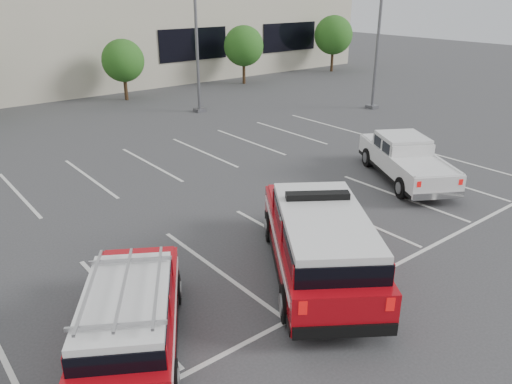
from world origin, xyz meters
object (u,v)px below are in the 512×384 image
light_pole_mid (196,23)px  white_pickup (405,163)px  tree_right (244,47)px  ladder_suv (131,320)px  fire_chief_suv (319,246)px  tree_far_right (334,36)px  convention_building (0,22)px  tree_mid_right (124,62)px  light_pole_right (380,22)px

light_pole_mid → white_pickup: 15.60m
tree_right → ladder_suv: bearing=-131.6°
fire_chief_suv → tree_far_right: bearing=77.4°
tree_right → tree_far_right: 10.00m
tree_right → convention_building: bearing=146.6°
tree_mid_right → ladder_suv: size_ratio=0.82×
light_pole_right → white_pickup: light_pole_right is taller
convention_building → tree_mid_right: 11.20m
tree_right → light_pole_right: (0.91, -12.05, 2.41)m
tree_far_right → ladder_suv: (-30.96, -23.58, -2.31)m
tree_mid_right → light_pole_mid: bearing=-72.5°
tree_right → tree_far_right: (10.00, 0.00, 0.27)m
light_pole_right → tree_far_right: bearing=53.0°
convention_building → light_pole_right: 26.99m
light_pole_mid → fire_chief_suv: light_pole_mid is taller
tree_far_right → light_pole_right: light_pole_right is taller
convention_building → white_pickup: bearing=-77.5°
light_pole_mid → white_pickup: bearing=-90.0°
light_pole_mid → fire_chief_suv: (-7.78, -17.89, -4.30)m
fire_chief_suv → light_pole_mid: bearing=101.2°
tree_right → light_pole_mid: (-8.09, -6.05, 2.41)m
convention_building → ladder_suv: bearing=-100.3°
light_pole_right → fire_chief_suv: light_pole_right is taller
white_pickup → tree_far_right: bearing=79.7°
tree_far_right → tree_mid_right: bearing=-180.0°
tree_right → ladder_suv: size_ratio=0.90×
tree_mid_right → tree_right: 10.00m
tree_mid_right → light_pole_right: light_pole_right is taller
light_pole_mid → tree_far_right: bearing=18.5°
light_pole_right → ladder_suv: bearing=-152.2°
fire_chief_suv → white_pickup: (7.78, 2.96, -0.22)m
tree_right → white_pickup: 22.58m
tree_far_right → fire_chief_suv: tree_far_right is taller
tree_mid_right → light_pole_mid: size_ratio=0.39×
light_pole_mid → light_pole_right: bearing=-33.7°
tree_far_right → white_pickup: 27.80m
tree_far_right → light_pole_right: (-9.09, -12.05, 2.14)m
light_pole_right → light_pole_mid: bearing=146.3°
tree_far_right → fire_chief_suv: size_ratio=0.77×
ladder_suv → light_pole_right: bearing=59.3°
white_pickup → tree_mid_right: bearing=125.6°
tree_far_right → light_pole_mid: 19.19m
convention_building → tree_mid_right: (4.91, -9.82, -2.22)m
fire_chief_suv → white_pickup: fire_chief_suv is taller
convention_building → tree_mid_right: bearing=-63.4°
light_pole_mid → light_pole_right: same height
tree_right → fire_chief_suv: bearing=-123.5°
ladder_suv → tree_right: bearing=79.9°
convention_building → white_pickup: (6.82, -30.79, -4.05)m
tree_right → ladder_suv: 31.61m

